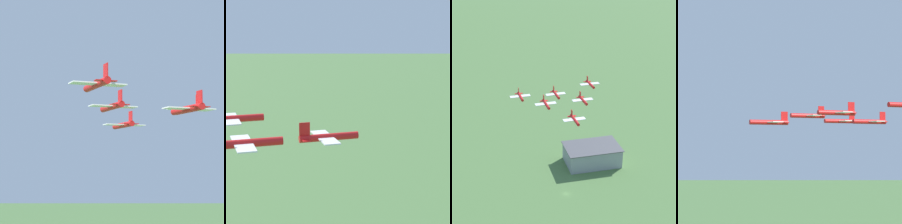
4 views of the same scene
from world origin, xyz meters
TOP-DOWN VIEW (x-y plane):
  - jet_0 at (9.82, 52.07)m, footprint 10.16×10.82m
  - jet_1 at (1.32, 36.22)m, footprint 10.16×10.82m
  - jet_2 at (19.54, 36.94)m, footprint 10.16×10.82m

SIDE VIEW (x-z plane):
  - jet_0 at x=9.82m, z-range 73.12..76.74m
  - jet_1 at x=1.32m, z-range 75.52..79.15m
  - jet_2 at x=19.54m, z-range 75.63..79.25m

